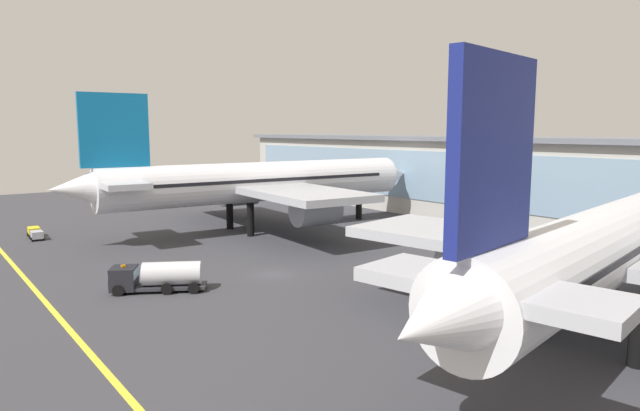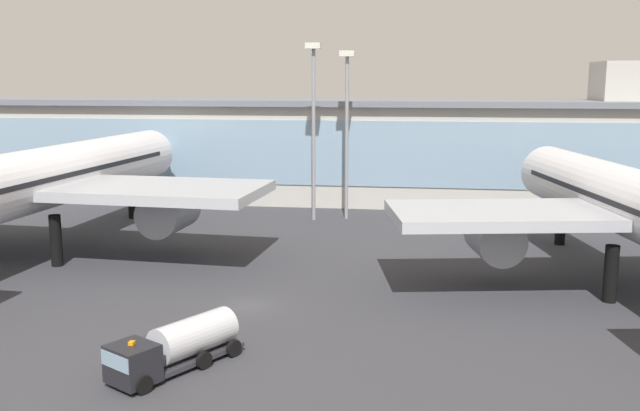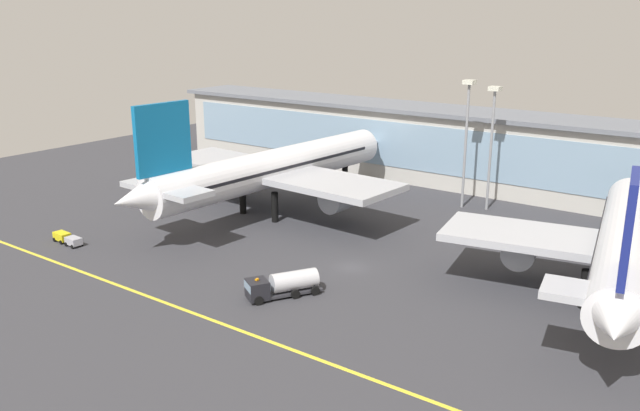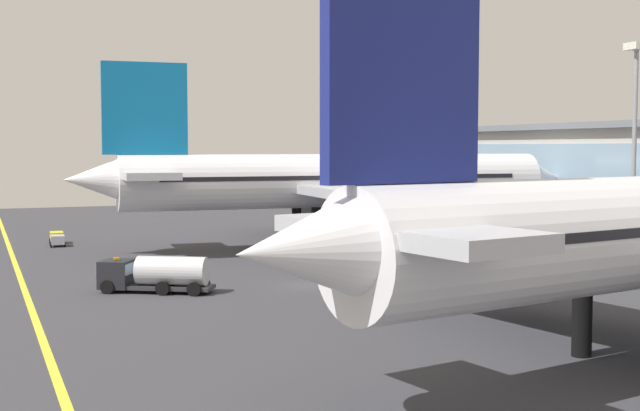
{
  "view_description": "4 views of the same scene",
  "coord_description": "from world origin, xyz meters",
  "px_view_note": "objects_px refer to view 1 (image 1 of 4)",
  "views": [
    {
      "loc": [
        50.37,
        -31.67,
        15.66
      ],
      "look_at": [
        -5.96,
        10.89,
        6.07
      ],
      "focal_mm": 31.29,
      "sensor_mm": 36.0,
      "label": 1
    },
    {
      "loc": [
        13.11,
        -51.61,
        17.48
      ],
      "look_at": [
        4.62,
        6.84,
        6.88
      ],
      "focal_mm": 39.85,
      "sensor_mm": 36.0,
      "label": 2
    },
    {
      "loc": [
        44.69,
        -67.95,
        32.18
      ],
      "look_at": [
        -8.51,
        4.59,
        5.93
      ],
      "focal_mm": 37.11,
      "sensor_mm": 36.0,
      "label": 3
    },
    {
      "loc": [
        65.13,
        -25.55,
        11.53
      ],
      "look_at": [
        -9.45,
        5.01,
        5.94
      ],
      "focal_mm": 47.52,
      "sensor_mm": 36.0,
      "label": 4
    }
  ],
  "objects_px": {
    "airliner_near_left": "(260,183)",
    "baggage_tug_near": "(35,233)",
    "airliner_near_right": "(601,249)",
    "fuel_tanker_truck": "(155,276)",
    "apron_light_mast_centre": "(476,139)",
    "apron_light_mast_west": "(505,143)"
  },
  "relations": [
    {
      "from": "fuel_tanker_truck",
      "to": "apron_light_mast_centre",
      "type": "bearing_deg",
      "value": -151.05
    },
    {
      "from": "fuel_tanker_truck",
      "to": "baggage_tug_near",
      "type": "distance_m",
      "value": 37.06
    },
    {
      "from": "apron_light_mast_west",
      "to": "airliner_near_right",
      "type": "bearing_deg",
      "value": -44.85
    },
    {
      "from": "airliner_near_right",
      "to": "apron_light_mast_west",
      "type": "distance_m",
      "value": 38.87
    },
    {
      "from": "airliner_near_right",
      "to": "fuel_tanker_truck",
      "type": "relative_size",
      "value": 5.78
    },
    {
      "from": "apron_light_mast_west",
      "to": "fuel_tanker_truck",
      "type": "bearing_deg",
      "value": -96.21
    },
    {
      "from": "baggage_tug_near",
      "to": "apron_light_mast_centre",
      "type": "height_order",
      "value": "apron_light_mast_centre"
    },
    {
      "from": "airliner_near_right",
      "to": "apron_light_mast_centre",
      "type": "relative_size",
      "value": 2.41
    },
    {
      "from": "airliner_near_right",
      "to": "apron_light_mast_centre",
      "type": "xyz_separation_m",
      "value": [
        -31.07,
        25.7,
        7.34
      ]
    },
    {
      "from": "fuel_tanker_truck",
      "to": "apron_light_mast_centre",
      "type": "height_order",
      "value": "apron_light_mast_centre"
    },
    {
      "from": "airliner_near_right",
      "to": "baggage_tug_near",
      "type": "bearing_deg",
      "value": 99.67
    },
    {
      "from": "baggage_tug_near",
      "to": "airliner_near_left",
      "type": "bearing_deg",
      "value": -112.12
    },
    {
      "from": "fuel_tanker_truck",
      "to": "baggage_tug_near",
      "type": "height_order",
      "value": "fuel_tanker_truck"
    },
    {
      "from": "airliner_near_left",
      "to": "baggage_tug_near",
      "type": "distance_m",
      "value": 33.52
    },
    {
      "from": "baggage_tug_near",
      "to": "fuel_tanker_truck",
      "type": "bearing_deg",
      "value": -170.52
    },
    {
      "from": "airliner_near_left",
      "to": "fuel_tanker_truck",
      "type": "height_order",
      "value": "airliner_near_left"
    },
    {
      "from": "airliner_near_right",
      "to": "fuel_tanker_truck",
      "type": "distance_m",
      "value": 39.3
    },
    {
      "from": "airliner_near_left",
      "to": "baggage_tug_near",
      "type": "bearing_deg",
      "value": 158.18
    },
    {
      "from": "airliner_near_right",
      "to": "baggage_tug_near",
      "type": "xyz_separation_m",
      "value": [
        -69.24,
        -25.56,
        -6.23
      ]
    },
    {
      "from": "airliner_near_left",
      "to": "airliner_near_right",
      "type": "bearing_deg",
      "value": -90.73
    },
    {
      "from": "airliner_near_left",
      "to": "apron_light_mast_west",
      "type": "height_order",
      "value": "apron_light_mast_west"
    },
    {
      "from": "baggage_tug_near",
      "to": "apron_light_mast_centre",
      "type": "xyz_separation_m",
      "value": [
        38.17,
        51.26,
        13.58
      ]
    }
  ]
}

